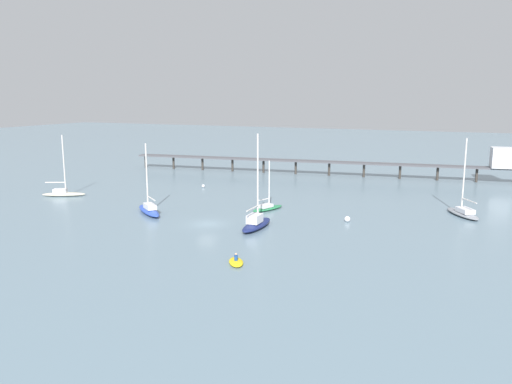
{
  "coord_description": "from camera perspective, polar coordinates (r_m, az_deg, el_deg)",
  "views": [
    {
      "loc": [
        32.37,
        -57.96,
        16.88
      ],
      "look_at": [
        0.0,
        16.37,
        1.5
      ],
      "focal_mm": 35.83,
      "sensor_mm": 36.0,
      "label": 1
    }
  ],
  "objects": [
    {
      "name": "mooring_buoy_outer",
      "position": [
        70.3,
        10.16,
        -2.99
      ],
      "size": [
        0.79,
        0.79,
        0.79
      ],
      "primitive_type": "sphere",
      "color": "silver",
      "rests_on": "ground_plane"
    },
    {
      "name": "sailboat_green",
      "position": [
        76.37,
        1.27,
        -1.67
      ],
      "size": [
        3.87,
        6.31,
        7.41
      ],
      "color": "#287F4C",
      "rests_on": "ground_plane"
    },
    {
      "name": "ground_plane",
      "position": [
        68.5,
        -5.49,
        -3.57
      ],
      "size": [
        400.0,
        400.0,
        0.0
      ],
      "primitive_type": "plane",
      "color": "slate"
    },
    {
      "name": "sailboat_navy",
      "position": [
        65.86,
        0.02,
        -3.39
      ],
      "size": [
        2.29,
        7.88,
        12.14
      ],
      "color": "navy",
      "rests_on": "ground_plane"
    },
    {
      "name": "pier",
      "position": [
        108.68,
        14.71,
        3.45
      ],
      "size": [
        82.0,
        12.89,
        6.97
      ],
      "color": "#4C4C51",
      "rests_on": "ground_plane"
    },
    {
      "name": "sailboat_gray",
      "position": [
        78.34,
        22.12,
        -2.03
      ],
      "size": [
        5.85,
        7.67,
        11.02
      ],
      "color": "gray",
      "rests_on": "ground_plane"
    },
    {
      "name": "sailboat_cream",
      "position": [
        92.78,
        -20.73,
        -0.04
      ],
      "size": [
        7.25,
        4.87,
        10.39
      ],
      "color": "beige",
      "rests_on": "ground_plane"
    },
    {
      "name": "dinghy_yellow",
      "position": [
        52.5,
        -2.24,
        -7.79
      ],
      "size": [
        2.85,
        3.44,
        1.14
      ],
      "color": "yellow",
      "rests_on": "ground_plane"
    },
    {
      "name": "sailboat_blue",
      "position": [
        75.39,
        -11.85,
        -1.88
      ],
      "size": [
        7.54,
        6.62,
        10.16
      ],
      "color": "#2D4CB7",
      "rests_on": "ground_plane"
    },
    {
      "name": "mooring_buoy_far",
      "position": [
        95.46,
        -5.91,
        0.67
      ],
      "size": [
        0.57,
        0.57,
        0.57
      ],
      "primitive_type": "sphere",
      "color": "silver",
      "rests_on": "ground_plane"
    }
  ]
}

